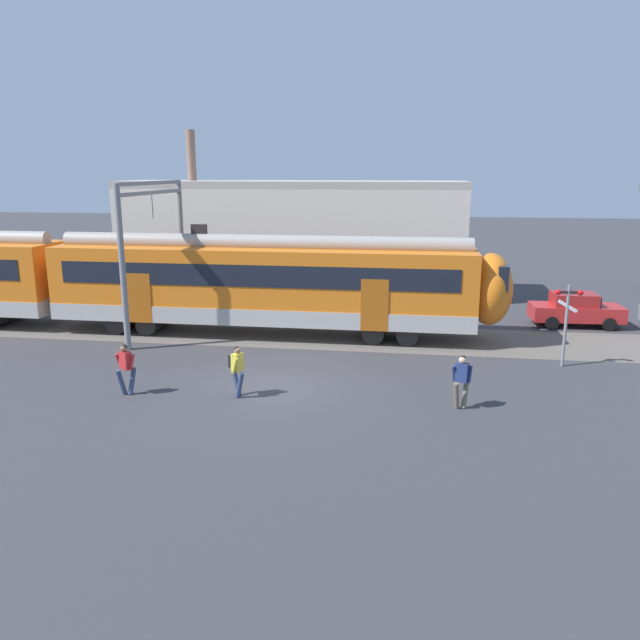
# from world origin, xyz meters

# --- Properties ---
(ground_plane) EXTENTS (160.00, 160.00, 0.00)m
(ground_plane) POSITION_xyz_m (0.00, 0.00, 0.00)
(ground_plane) COLOR #38383D
(track_bed) EXTENTS (80.00, 4.40, 0.01)m
(track_bed) POSITION_xyz_m (-12.91, 6.68, 0.01)
(track_bed) COLOR #605951
(track_bed) RESTS_ON ground
(commuter_train) EXTENTS (38.05, 3.07, 4.73)m
(commuter_train) POSITION_xyz_m (-10.43, 6.67, 2.25)
(commuter_train) COLOR #B2ADA8
(commuter_train) RESTS_ON ground
(pedestrian_red) EXTENTS (0.66, 0.55, 1.67)m
(pedestrian_red) POSITION_xyz_m (-4.40, -1.38, 0.96)
(pedestrian_red) COLOR navy
(pedestrian_red) RESTS_ON ground
(pedestrian_yellow) EXTENTS (0.58, 0.65, 1.67)m
(pedestrian_yellow) POSITION_xyz_m (-0.86, -1.04, 0.99)
(pedestrian_yellow) COLOR navy
(pedestrian_yellow) RESTS_ON ground
(pedestrian_navy) EXTENTS (0.64, 0.58, 1.67)m
(pedestrian_navy) POSITION_xyz_m (6.04, -1.03, 0.99)
(pedestrian_navy) COLOR #6B6051
(pedestrian_navy) RESTS_ON ground
(parked_car_red) EXTENTS (4.07, 1.89, 1.54)m
(parked_car_red) POSITION_xyz_m (11.94, 10.14, 0.78)
(parked_car_red) COLOR #B22323
(parked_car_red) RESTS_ON ground
(catenary_gantry) EXTENTS (0.24, 6.64, 6.53)m
(catenary_gantry) POSITION_xyz_m (-6.65, 6.68, 4.31)
(catenary_gantry) COLOR gray
(catenary_gantry) RESTS_ON ground
(crossing_signal) EXTENTS (0.96, 0.22, 3.00)m
(crossing_signal) POSITION_xyz_m (10.01, 3.73, 2.01)
(crossing_signal) COLOR gray
(crossing_signal) RESTS_ON ground
(background_building) EXTENTS (19.28, 5.00, 9.20)m
(background_building) POSITION_xyz_m (-2.37, 15.99, 3.21)
(background_building) COLOR beige
(background_building) RESTS_ON ground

